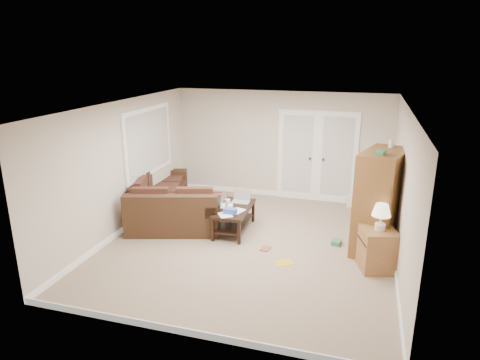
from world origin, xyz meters
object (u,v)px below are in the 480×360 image
(coffee_table, at_px, (234,218))
(sectional_sofa, at_px, (166,203))
(tv_armoire, at_px, (380,202))
(side_cabinet, at_px, (378,246))

(coffee_table, bearing_deg, sectional_sofa, 170.47)
(sectional_sofa, relative_size, tv_armoire, 1.47)
(tv_armoire, relative_size, side_cabinet, 1.74)
(sectional_sofa, distance_m, coffee_table, 1.58)
(tv_armoire, xyz_separation_m, side_cabinet, (0.00, -0.70, -0.51))
(coffee_table, bearing_deg, side_cabinet, -18.42)
(sectional_sofa, xyz_separation_m, tv_armoire, (4.20, -0.33, 0.58))
(sectional_sofa, relative_size, side_cabinet, 2.55)
(coffee_table, height_order, tv_armoire, tv_armoire)
(sectional_sofa, distance_m, side_cabinet, 4.33)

